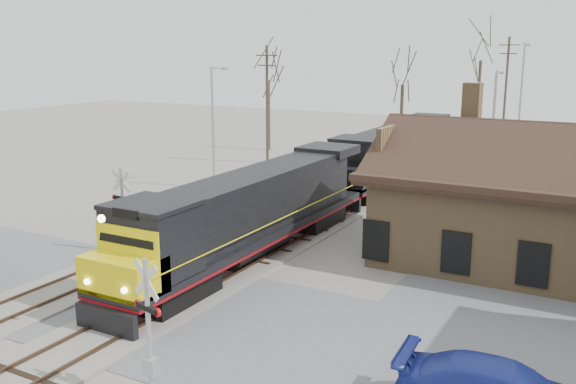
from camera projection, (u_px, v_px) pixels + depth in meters
name	position (u px, v px, depth m)	size (l,w,h in m)	color
ground	(159.00, 308.00, 23.98)	(140.00, 140.00, 0.00)	gray
road	(159.00, 308.00, 23.98)	(60.00, 9.00, 0.03)	#5A5A5F
track_main	(330.00, 216.00, 36.78)	(3.40, 90.00, 0.24)	gray
track_siding	(263.00, 207.00, 38.89)	(3.40, 90.00, 0.24)	gray
depot	(549.00, 214.00, 28.06)	(15.20, 9.31, 7.90)	olive
locomotive_lead	(246.00, 215.00, 28.71)	(2.80, 18.76, 4.16)	black
locomotive_trailing	(392.00, 154.00, 44.97)	(2.80, 18.76, 3.94)	black
crossbuck_near	(149.00, 333.00, 17.52)	(1.14, 0.36, 4.05)	#A5A8AD
crossbuck_far	(123.00, 213.00, 30.11)	(1.16, 0.30, 4.06)	#A5A8AD
streetlight_a	(214.00, 120.00, 43.55)	(0.25, 2.04, 8.24)	#A5A8AD
streetlight_b	(493.00, 128.00, 39.68)	(0.25, 2.04, 8.13)	#A5A8AD
streetlight_c	(521.00, 100.00, 50.08)	(0.25, 2.04, 9.85)	#A5A8AD
utility_pole_a	(267.00, 102.00, 52.81)	(2.00, 0.24, 9.65)	#382D23
utility_pole_b	(506.00, 89.00, 62.18)	(2.00, 0.24, 10.50)	#382D23
tree_a	(268.00, 69.00, 59.10)	(4.33, 4.33, 10.61)	#382D23
tree_b	(403.00, 73.00, 56.56)	(4.18, 4.18, 10.23)	#382D23
tree_c	(482.00, 47.00, 64.86)	(5.46, 5.46, 13.37)	#382D23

